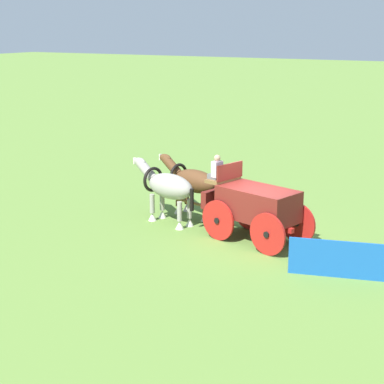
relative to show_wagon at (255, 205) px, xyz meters
name	(u,v)px	position (x,y,z in m)	size (l,w,h in m)	color
ground_plane	(257,241)	(-0.14, 0.03, -1.24)	(220.00, 220.00, 0.00)	olive
show_wagon	(255,205)	(0.00, 0.00, 0.00)	(5.67, 2.56, 2.78)	maroon
draft_horse_near	(168,187)	(3.56, -0.33, 0.10)	(3.04, 1.43, 2.21)	#9E998E
draft_horse_off	(193,182)	(3.21, -1.58, 0.06)	(2.99, 1.38, 2.16)	brown
sponsor_banner	(345,260)	(-3.58, 1.78, -0.69)	(3.20, 0.06, 1.10)	#1959B2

